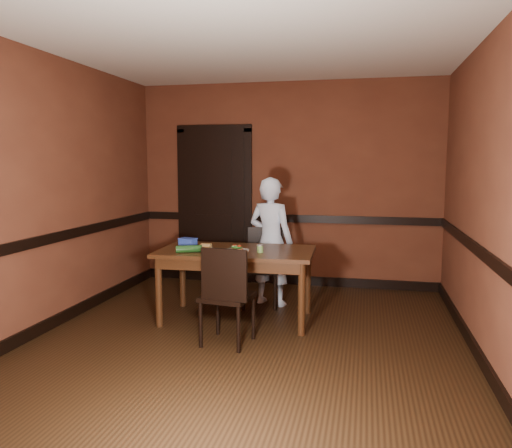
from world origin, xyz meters
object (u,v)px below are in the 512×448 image
at_px(cheese_saucer, 206,247).
at_px(food_tub, 188,242).
at_px(person, 271,241).
at_px(sauce_jar, 260,249).
at_px(sandwich_plate, 237,250).
at_px(chair_near, 227,295).
at_px(chair_far, 260,268).
at_px(dining_table, 237,285).

xyz_separation_m(cheese_saucer, food_tub, (-0.26, 0.15, 0.02)).
relative_size(person, sauce_jar, 18.87).
xyz_separation_m(sandwich_plate, sauce_jar, (0.25, -0.01, 0.02)).
height_order(person, sandwich_plate, person).
relative_size(sandwich_plate, sauce_jar, 3.20).
distance_m(chair_near, food_tub, 1.15).
distance_m(chair_far, person, 0.33).
height_order(dining_table, chair_far, chair_far).
xyz_separation_m(dining_table, food_tub, (-0.59, 0.16, 0.41)).
relative_size(dining_table, person, 1.08).
xyz_separation_m(dining_table, chair_near, (0.10, -0.70, 0.08)).
bearing_deg(dining_table, chair_far, 74.49).
distance_m(person, sauce_jar, 0.76).
bearing_deg(sandwich_plate, person, 74.25).
distance_m(person, sandwich_plate, 0.78).
xyz_separation_m(chair_far, person, (0.11, 0.10, 0.29)).
bearing_deg(sauce_jar, food_tub, 162.59).
xyz_separation_m(chair_near, food_tub, (-0.69, 0.86, 0.33)).
bearing_deg(food_tub, chair_far, 43.52).
height_order(sandwich_plate, food_tub, food_tub).
bearing_deg(cheese_saucer, sandwich_plate, -16.83).
height_order(dining_table, sandwich_plate, sandwich_plate).
bearing_deg(chair_near, person, -88.24).
height_order(sandwich_plate, cheese_saucer, sandwich_plate).
height_order(dining_table, sauce_jar, sauce_jar).
relative_size(person, food_tub, 7.09).
xyz_separation_m(person, food_tub, (-0.83, -0.49, 0.05)).
height_order(chair_far, sandwich_plate, chair_far).
relative_size(sandwich_plate, food_tub, 1.20).
bearing_deg(cheese_saucer, chair_near, -58.53).
bearing_deg(sauce_jar, person, 92.65).
relative_size(chair_far, sauce_jar, 11.41).
relative_size(dining_table, cheese_saucer, 10.79).
bearing_deg(sandwich_plate, chair_near, -83.48).
height_order(person, food_tub, person).
bearing_deg(sauce_jar, sandwich_plate, 177.52).
relative_size(chair_near, food_tub, 4.36).
height_order(cheese_saucer, food_tub, food_tub).
distance_m(dining_table, food_tub, 0.74).
bearing_deg(person, food_tub, 46.68).
bearing_deg(dining_table, sauce_jar, -24.10).
bearing_deg(sandwich_plate, food_tub, 157.19).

